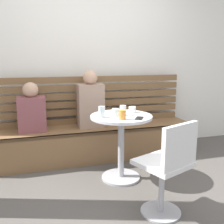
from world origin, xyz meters
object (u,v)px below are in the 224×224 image
object	(u,v)px
person_adult	(91,102)
cup_ceramic_white	(132,110)
booth_bench	(97,142)
cup_water_clear	(123,110)
cup_tumbler_orange	(122,115)
person_child_left	(32,110)
cup_glass_short	(116,112)
cafe_table	(121,135)
cup_glass_tall	(102,112)
white_chair	(168,166)
phone_on_table	(139,118)

from	to	relation	value
person_adult	cup_ceramic_white	xyz separation A→B (m)	(0.36, -0.61, -0.01)
booth_bench	cup_water_clear	world-z (taller)	cup_water_clear
cup_water_clear	cup_tumbler_orange	distance (m)	0.21
person_child_left	cup_glass_short	xyz separation A→B (m)	(0.87, -0.73, 0.07)
cafe_table	person_child_left	xyz separation A→B (m)	(-0.94, 0.72, 0.20)
cup_ceramic_white	cup_glass_tall	distance (m)	0.43
white_chair	cup_water_clear	xyz separation A→B (m)	(-0.13, 0.81, 0.33)
cafe_table	white_chair	distance (m)	0.82
cup_water_clear	cup_glass_short	xyz separation A→B (m)	(-0.09, -0.01, -0.02)
cup_ceramic_white	phone_on_table	world-z (taller)	cup_ceramic_white
booth_bench	cup_glass_short	size ratio (longest dim) A/B	33.75
cafe_table	cup_glass_tall	xyz separation A→B (m)	(-0.23, -0.04, 0.28)
cup_glass_tall	phone_on_table	xyz separation A→B (m)	(0.36, -0.15, -0.06)
white_chair	cup_ceramic_white	xyz separation A→B (m)	(0.02, 0.91, 0.31)
cup_glass_short	cup_ceramic_white	bearing A→B (deg)	26.02
person_adult	white_chair	bearing A→B (deg)	-77.42
cafe_table	cup_ceramic_white	bearing A→B (deg)	31.24
booth_bench	cup_glass_tall	distance (m)	0.94
person_child_left	phone_on_table	bearing A→B (deg)	-40.51
cup_ceramic_white	booth_bench	bearing A→B (deg)	115.87
person_child_left	cup_glass_tall	distance (m)	1.05
cafe_table	cup_glass_short	world-z (taller)	cup_glass_short
person_child_left	cup_glass_short	world-z (taller)	person_child_left
cup_glass_short	cup_tumbler_orange	size ratio (longest dim) A/B	0.80
booth_bench	cafe_table	xyz separation A→B (m)	(0.12, -0.69, 0.30)
person_child_left	cup_glass_tall	world-z (taller)	person_child_left
booth_bench	white_chair	bearing A→B (deg)	-79.86
booth_bench	person_adult	xyz separation A→B (m)	(-0.07, 0.02, 0.56)
booth_bench	cup_glass_tall	size ratio (longest dim) A/B	22.50
phone_on_table	cup_water_clear	bearing A→B (deg)	-28.63
cup_ceramic_white	phone_on_table	distance (m)	0.30
white_chair	cup_glass_tall	distance (m)	0.92
white_chair	cup_glass_short	xyz separation A→B (m)	(-0.22, 0.80, 0.32)
cup_water_clear	cafe_table	bearing A→B (deg)	176.83
cup_glass_short	cup_water_clear	bearing A→B (deg)	8.55
cup_tumbler_orange	person_adult	bearing A→B (deg)	98.55
cup_glass_short	cup_glass_tall	bearing A→B (deg)	-169.62
booth_bench	person_adult	bearing A→B (deg)	164.30
cup_water_clear	cup_ceramic_white	size ratio (longest dim) A/B	1.38
cup_water_clear	cup_tumbler_orange	xyz separation A→B (m)	(-0.07, -0.19, -0.01)
booth_bench	person_adult	distance (m)	0.56
phone_on_table	cafe_table	bearing A→B (deg)	-25.05
cup_water_clear	person_child_left	bearing A→B (deg)	143.18
booth_bench	phone_on_table	world-z (taller)	phone_on_table
cup_ceramic_white	phone_on_table	size ratio (longest dim) A/B	0.57
phone_on_table	cup_glass_tall	bearing A→B (deg)	8.58
white_chair	cup_water_clear	size ratio (longest dim) A/B	7.73
cup_glass_tall	cup_tumbler_orange	bearing A→B (deg)	-40.12
white_chair	phone_on_table	bearing A→B (deg)	91.78
cup_ceramic_white	person_adult	bearing A→B (deg)	120.33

